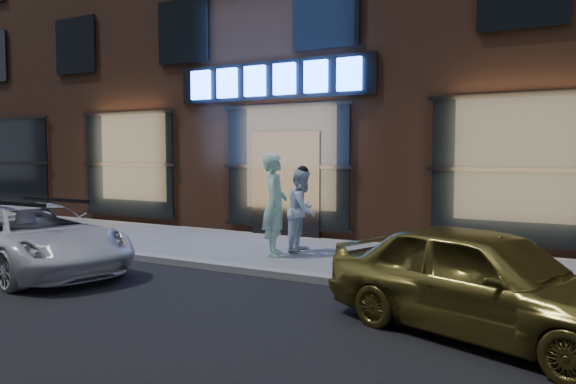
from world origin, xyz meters
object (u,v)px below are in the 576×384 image
Objects in this scene: man_bowtie at (275,205)px; gold_sedan at (483,281)px; white_suv at (35,238)px; man_cap at (303,210)px.

gold_sedan is at bearing -148.45° from man_bowtie.
man_cap is at bearing -23.06° from white_suv.
man_bowtie is at bearing 155.33° from man_cap.
white_suv is 6.91m from gold_sedan.
gold_sedan reaches higher than white_suv.
man_cap is at bearing 67.64° from gold_sedan.
man_cap is 0.41× the size of white_suv.
man_bowtie is at bearing 74.98° from gold_sedan.
man_bowtie is 0.74m from man_cap.
gold_sedan is at bearing -139.14° from man_cap.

